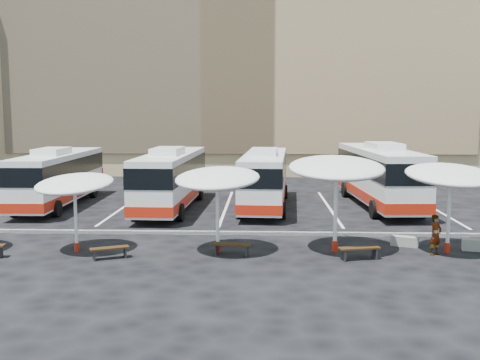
{
  "coord_description": "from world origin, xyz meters",
  "views": [
    {
      "loc": [
        2.11,
        -24.47,
        5.58
      ],
      "look_at": [
        1.0,
        3.0,
        2.2
      ],
      "focal_mm": 42.0,
      "sensor_mm": 36.0,
      "label": 1
    }
  ],
  "objects_px": {
    "bus_3": "(379,173)",
    "sunshade_1": "(75,184)",
    "bus_2": "(265,177)",
    "sunshade_3": "(336,168)",
    "wood_bench_3": "(359,250)",
    "bus_0": "(58,176)",
    "passenger_0": "(436,235)",
    "bus_1": "(171,177)",
    "wood_bench_2": "(232,246)",
    "wood_bench_1": "(110,250)",
    "conc_bench_1": "(478,245)",
    "conc_bench_0": "(405,241)",
    "sunshade_2": "(217,179)",
    "sunshade_4": "(451,176)"
  },
  "relations": [
    {
      "from": "bus_3",
      "to": "sunshade_1",
      "type": "height_order",
      "value": "bus_3"
    },
    {
      "from": "bus_2",
      "to": "sunshade_1",
      "type": "bearing_deg",
      "value": -121.7
    },
    {
      "from": "bus_2",
      "to": "sunshade_3",
      "type": "xyz_separation_m",
      "value": [
        2.78,
        -10.39,
        1.56
      ]
    },
    {
      "from": "bus_2",
      "to": "wood_bench_3",
      "type": "bearing_deg",
      "value": -69.85
    },
    {
      "from": "bus_0",
      "to": "passenger_0",
      "type": "distance_m",
      "value": 21.71
    },
    {
      "from": "bus_1",
      "to": "wood_bench_2",
      "type": "xyz_separation_m",
      "value": [
        4.04,
        -10.42,
        -1.47
      ]
    },
    {
      "from": "bus_3",
      "to": "wood_bench_1",
      "type": "xyz_separation_m",
      "value": [
        -12.64,
        -12.54,
        -1.6
      ]
    },
    {
      "from": "sunshade_3",
      "to": "conc_bench_1",
      "type": "height_order",
      "value": "sunshade_3"
    },
    {
      "from": "conc_bench_0",
      "to": "bus_3",
      "type": "bearing_deg",
      "value": 84.75
    },
    {
      "from": "bus_2",
      "to": "passenger_0",
      "type": "bearing_deg",
      "value": -55.2
    },
    {
      "from": "conc_bench_1",
      "to": "passenger_0",
      "type": "distance_m",
      "value": 2.13
    },
    {
      "from": "bus_0",
      "to": "conc_bench_1",
      "type": "bearing_deg",
      "value": -26.71
    },
    {
      "from": "bus_1",
      "to": "bus_2",
      "type": "xyz_separation_m",
      "value": [
        5.35,
        0.75,
        -0.04
      ]
    },
    {
      "from": "bus_1",
      "to": "wood_bench_3",
      "type": "distance_m",
      "value": 14.11
    },
    {
      "from": "bus_0",
      "to": "conc_bench_0",
      "type": "bearing_deg",
      "value": -28.36
    },
    {
      "from": "sunshade_1",
      "to": "sunshade_3",
      "type": "relative_size",
      "value": 0.97
    },
    {
      "from": "bus_3",
      "to": "sunshade_1",
      "type": "relative_size",
      "value": 3.18
    },
    {
      "from": "wood_bench_2",
      "to": "sunshade_3",
      "type": "bearing_deg",
      "value": 10.72
    },
    {
      "from": "bus_3",
      "to": "wood_bench_2",
      "type": "bearing_deg",
      "value": -127.48
    },
    {
      "from": "bus_3",
      "to": "wood_bench_1",
      "type": "distance_m",
      "value": 17.88
    },
    {
      "from": "sunshade_1",
      "to": "sunshade_2",
      "type": "distance_m",
      "value": 5.66
    },
    {
      "from": "wood_bench_3",
      "to": "conc_bench_1",
      "type": "distance_m",
      "value": 5.25
    },
    {
      "from": "sunshade_1",
      "to": "wood_bench_2",
      "type": "xyz_separation_m",
      "value": [
        6.22,
        -0.36,
        -2.36
      ]
    },
    {
      "from": "wood_bench_2",
      "to": "conc_bench_1",
      "type": "distance_m",
      "value": 9.93
    },
    {
      "from": "wood_bench_1",
      "to": "wood_bench_2",
      "type": "relative_size",
      "value": 0.95
    },
    {
      "from": "bus_2",
      "to": "conc_bench_0",
      "type": "distance_m",
      "value": 11.13
    },
    {
      "from": "sunshade_2",
      "to": "conc_bench_1",
      "type": "bearing_deg",
      "value": 3.9
    },
    {
      "from": "sunshade_3",
      "to": "wood_bench_1",
      "type": "bearing_deg",
      "value": -170.44
    },
    {
      "from": "bus_2",
      "to": "sunshade_1",
      "type": "relative_size",
      "value": 2.92
    },
    {
      "from": "sunshade_2",
      "to": "sunshade_4",
      "type": "distance_m",
      "value": 9.1
    },
    {
      "from": "bus_3",
      "to": "sunshade_2",
      "type": "height_order",
      "value": "bus_3"
    },
    {
      "from": "bus_1",
      "to": "sunshade_3",
      "type": "height_order",
      "value": "sunshade_3"
    },
    {
      "from": "wood_bench_1",
      "to": "sunshade_3",
      "type": "bearing_deg",
      "value": 9.56
    },
    {
      "from": "sunshade_2",
      "to": "wood_bench_3",
      "type": "height_order",
      "value": "sunshade_2"
    },
    {
      "from": "sunshade_1",
      "to": "wood_bench_1",
      "type": "distance_m",
      "value": 3.06
    },
    {
      "from": "bus_0",
      "to": "sunshade_3",
      "type": "relative_size",
      "value": 2.79
    },
    {
      "from": "sunshade_3",
      "to": "conc_bench_1",
      "type": "distance_m",
      "value": 6.57
    },
    {
      "from": "bus_0",
      "to": "bus_1",
      "type": "xyz_separation_m",
      "value": [
        6.84,
        -0.76,
        0.05
      ]
    },
    {
      "from": "bus_2",
      "to": "sunshade_3",
      "type": "height_order",
      "value": "sunshade_3"
    },
    {
      "from": "sunshade_1",
      "to": "conc_bench_1",
      "type": "bearing_deg",
      "value": 2.66
    },
    {
      "from": "bus_1",
      "to": "sunshade_1",
      "type": "height_order",
      "value": "bus_1"
    },
    {
      "from": "wood_bench_3",
      "to": "passenger_0",
      "type": "bearing_deg",
      "value": 15.19
    },
    {
      "from": "sunshade_2",
      "to": "wood_bench_1",
      "type": "bearing_deg",
      "value": -164.91
    },
    {
      "from": "wood_bench_2",
      "to": "passenger_0",
      "type": "xyz_separation_m",
      "value": [
        7.94,
        0.4,
        0.43
      ]
    },
    {
      "from": "sunshade_4",
      "to": "sunshade_1",
      "type": "bearing_deg",
      "value": -178.44
    },
    {
      "from": "bus_1",
      "to": "bus_2",
      "type": "distance_m",
      "value": 5.4
    },
    {
      "from": "bus_0",
      "to": "bus_2",
      "type": "distance_m",
      "value": 12.19
    },
    {
      "from": "passenger_0",
      "to": "sunshade_1",
      "type": "bearing_deg",
      "value": 144.55
    },
    {
      "from": "conc_bench_0",
      "to": "conc_bench_1",
      "type": "bearing_deg",
      "value": -14.03
    },
    {
      "from": "bus_3",
      "to": "bus_0",
      "type": "bearing_deg",
      "value": 178.69
    }
  ]
}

